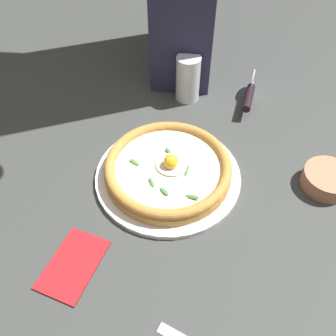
{
  "coord_description": "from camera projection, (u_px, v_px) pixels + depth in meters",
  "views": [
    {
      "loc": [
        0.21,
        -0.53,
        0.64
      ],
      "look_at": [
        0.04,
        -0.02,
        0.03
      ],
      "focal_mm": 38.42,
      "sensor_mm": 36.0,
      "label": 1
    }
  ],
  "objects": [
    {
      "name": "ground_plane",
      "position": [
        154.0,
        170.0,
        0.87
      ],
      "size": [
        2.4,
        2.4,
        0.03
      ],
      "primitive_type": "cube",
      "color": "#393D3A",
      "rests_on": "ground"
    },
    {
      "name": "drinking_glass",
      "position": [
        187.0,
        81.0,
        0.99
      ],
      "size": [
        0.07,
        0.07,
        0.13
      ],
      "color": "silver",
      "rests_on": "ground"
    },
    {
      "name": "pizza_plate",
      "position": [
        168.0,
        175.0,
        0.83
      ],
      "size": [
        0.33,
        0.33,
        0.01
      ],
      "primitive_type": "cylinder",
      "color": "white",
      "rests_on": "ground"
    },
    {
      "name": "pizza_cutter",
      "position": [
        250.0,
        94.0,
        0.98
      ],
      "size": [
        0.03,
        0.16,
        0.07
      ],
      "color": "silver",
      "rests_on": "ground"
    },
    {
      "name": "side_bowl",
      "position": [
        327.0,
        179.0,
        0.8
      ],
      "size": [
        0.11,
        0.11,
        0.04
      ],
      "primitive_type": "cylinder",
      "color": "#B67755",
      "rests_on": "ground"
    },
    {
      "name": "folded_napkin",
      "position": [
        73.0,
        264.0,
        0.68
      ],
      "size": [
        0.1,
        0.15,
        0.01
      ],
      "primitive_type": "cube",
      "rotation": [
        0.0,
        0.0,
        4.65
      ],
      "color": "maroon",
      "rests_on": "ground"
    },
    {
      "name": "pizza",
      "position": [
        168.0,
        168.0,
        0.81
      ],
      "size": [
        0.29,
        0.29,
        0.06
      ],
      "color": "#C1893D",
      "rests_on": "pizza_plate"
    }
  ]
}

